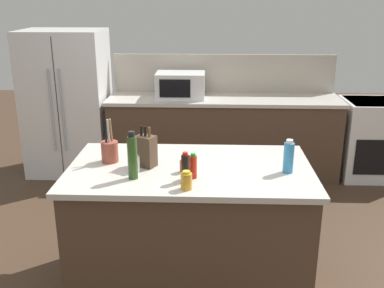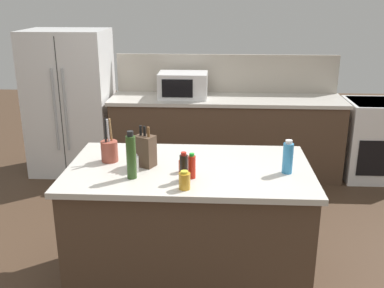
% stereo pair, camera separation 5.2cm
% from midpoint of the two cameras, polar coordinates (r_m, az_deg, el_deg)
% --- Properties ---
extents(ground_plane, '(14.00, 14.00, 0.00)m').
position_cam_midpoint_polar(ground_plane, '(3.59, 0.11, -17.00)').
color(ground_plane, '#473323').
extents(back_counter_run, '(2.71, 0.66, 0.94)m').
position_cam_midpoint_polar(back_counter_run, '(5.37, 4.57, 0.97)').
color(back_counter_run, '#4C3828').
rests_on(back_counter_run, ground_plane).
extents(wall_backsplash, '(2.67, 0.03, 0.46)m').
position_cam_midpoint_polar(wall_backsplash, '(5.51, 4.69, 8.90)').
color(wall_backsplash, '#B2A899').
rests_on(wall_backsplash, back_counter_run).
extents(kitchen_island, '(1.70, 0.98, 0.94)m').
position_cam_midpoint_polar(kitchen_island, '(3.34, 0.12, -10.39)').
color(kitchen_island, '#4C3828').
rests_on(kitchen_island, ground_plane).
extents(refrigerator, '(0.94, 0.75, 1.70)m').
position_cam_midpoint_polar(refrigerator, '(5.58, -14.89, 5.12)').
color(refrigerator, white).
rests_on(refrigerator, ground_plane).
extents(range_oven, '(0.76, 0.65, 0.92)m').
position_cam_midpoint_polar(range_oven, '(5.70, 22.69, 0.55)').
color(range_oven, white).
rests_on(range_oven, ground_plane).
extents(microwave, '(0.56, 0.39, 0.29)m').
position_cam_midpoint_polar(microwave, '(5.23, -0.87, 7.48)').
color(microwave, white).
rests_on(microwave, back_counter_run).
extents(knife_block, '(0.16, 0.15, 0.29)m').
position_cam_midpoint_polar(knife_block, '(3.13, -5.50, -0.85)').
color(knife_block, '#4C3828').
rests_on(knife_block, kitchen_island).
extents(utensil_crock, '(0.12, 0.12, 0.32)m').
position_cam_midpoint_polar(utensil_crock, '(3.26, -9.99, -0.79)').
color(utensil_crock, brown).
rests_on(utensil_crock, kitchen_island).
extents(olive_oil_bottle, '(0.06, 0.06, 0.32)m').
position_cam_midpoint_polar(olive_oil_bottle, '(2.92, -7.22, -1.56)').
color(olive_oil_bottle, '#2D4C1E').
rests_on(olive_oil_bottle, kitchen_island).
extents(soy_sauce_bottle, '(0.05, 0.05, 0.20)m').
position_cam_midpoint_polar(soy_sauce_bottle, '(2.87, -0.53, -3.04)').
color(soy_sauce_bottle, black).
rests_on(soy_sauce_bottle, kitchen_island).
extents(salt_shaker, '(0.05, 0.05, 0.12)m').
position_cam_midpoint_polar(salt_shaker, '(3.06, -6.72, -2.48)').
color(salt_shaker, silver).
rests_on(salt_shaker, kitchen_island).
extents(spice_jar_paprika, '(0.05, 0.05, 0.10)m').
position_cam_midpoint_polar(spice_jar_paprika, '(3.03, -0.70, -2.79)').
color(spice_jar_paprika, '#B73D1E').
rests_on(spice_jar_paprika, kitchen_island).
extents(hot_sauce_bottle, '(0.05, 0.05, 0.17)m').
position_cam_midpoint_polar(hot_sauce_bottle, '(2.92, 0.49, -2.87)').
color(hot_sauce_bottle, red).
rests_on(hot_sauce_bottle, kitchen_island).
extents(honey_jar, '(0.07, 0.07, 0.12)m').
position_cam_midpoint_polar(honey_jar, '(2.77, -0.42, -4.68)').
color(honey_jar, gold).
rests_on(honey_jar, kitchen_island).
extents(dish_soap_bottle, '(0.07, 0.07, 0.23)m').
position_cam_midpoint_polar(dish_soap_bottle, '(3.07, 12.54, -1.70)').
color(dish_soap_bottle, '#3384BC').
rests_on(dish_soap_bottle, kitchen_island).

